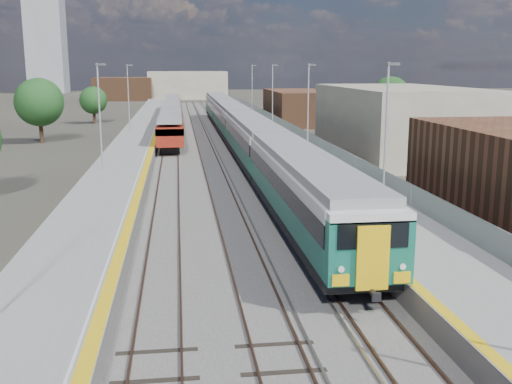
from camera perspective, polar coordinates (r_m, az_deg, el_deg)
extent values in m
plane|color=#47443A|center=(60.37, -2.88, 3.97)|extent=(320.00, 320.00, 0.00)
cube|color=#565451|center=(62.70, -5.12, 4.26)|extent=(10.50, 155.00, 0.06)
cube|color=#4C3323|center=(65.35, -2.55, 4.68)|extent=(0.07, 160.00, 0.14)
cube|color=#4C3323|center=(65.49, -1.29, 4.70)|extent=(0.07, 160.00, 0.14)
cube|color=#4C3323|center=(65.15, -5.62, 4.61)|extent=(0.07, 160.00, 0.14)
cube|color=#4C3323|center=(65.21, -4.36, 4.64)|extent=(0.07, 160.00, 0.14)
cube|color=#4C3323|center=(65.14, -8.71, 4.53)|extent=(0.07, 160.00, 0.14)
cube|color=#4C3323|center=(65.12, -7.44, 4.57)|extent=(0.07, 160.00, 0.14)
cube|color=gray|center=(65.33, -2.84, 4.67)|extent=(0.08, 160.00, 0.10)
cube|color=gray|center=(65.23, -4.07, 4.64)|extent=(0.08, 160.00, 0.10)
cube|color=slate|center=(63.38, 1.69, 4.82)|extent=(4.70, 155.00, 1.00)
cube|color=gray|center=(63.32, 1.69, 5.27)|extent=(4.70, 155.00, 0.03)
cube|color=yellow|center=(63.02, -0.20, 5.26)|extent=(0.40, 155.00, 0.01)
cube|color=gray|center=(63.64, 3.66, 5.82)|extent=(0.06, 155.00, 1.20)
cylinder|color=#9EA0A3|center=(33.75, 12.26, 5.62)|extent=(0.12, 0.12, 7.50)
cube|color=#4C4C4F|center=(33.65, 12.95, 11.81)|extent=(0.70, 0.18, 0.14)
cylinder|color=#9EA0A3|center=(52.95, 4.98, 8.03)|extent=(0.12, 0.12, 7.50)
cube|color=#4C4C4F|center=(52.89, 5.33, 11.97)|extent=(0.70, 0.18, 0.14)
cylinder|color=#9EA0A3|center=(72.58, 1.58, 9.10)|extent=(0.12, 0.12, 7.50)
cube|color=#4C4C4F|center=(72.53, 1.80, 11.98)|extent=(0.70, 0.18, 0.14)
cylinder|color=#9EA0A3|center=(92.37, -0.38, 9.70)|extent=(0.12, 0.12, 7.50)
cube|color=#4C4C4F|center=(92.33, -0.23, 11.96)|extent=(0.70, 0.18, 0.14)
cube|color=slate|center=(62.75, -11.36, 4.52)|extent=(4.30, 155.00, 1.00)
cube|color=gray|center=(62.68, -11.38, 4.98)|extent=(4.30, 155.00, 0.03)
cube|color=yellow|center=(62.58, -9.64, 5.05)|extent=(0.45, 155.00, 0.01)
cube|color=silver|center=(62.59, -9.96, 5.04)|extent=(0.08, 155.00, 0.01)
cylinder|color=#9EA0A3|center=(44.09, -14.66, 6.92)|extent=(0.12, 0.12, 7.50)
cube|color=#4C4C4F|center=(43.92, -14.58, 11.68)|extent=(0.70, 0.18, 0.14)
cylinder|color=#9EA0A3|center=(69.91, -12.05, 8.74)|extent=(0.12, 0.12, 7.50)
cube|color=#4C4C4F|center=(69.81, -11.97, 11.74)|extent=(0.70, 0.18, 0.14)
cube|color=gray|center=(58.62, 13.39, 6.58)|extent=(11.00, 22.00, 6.40)
cube|color=brown|center=(89.57, 4.05, 8.08)|extent=(8.00, 18.00, 4.80)
cube|color=gray|center=(159.70, -6.54, 10.09)|extent=(20.00, 14.00, 7.00)
cube|color=brown|center=(155.28, -12.49, 9.58)|extent=(14.00, 12.00, 5.60)
cube|color=gray|center=(203.97, -19.43, 14.52)|extent=(11.00, 11.00, 40.00)
cube|color=black|center=(30.46, 4.57, -2.16)|extent=(2.85, 20.41, 0.48)
cube|color=#10523C|center=(30.27, 4.59, -0.62)|extent=(2.95, 20.41, 1.19)
cube|color=black|center=(30.08, 4.62, 1.13)|extent=(3.01, 20.41, 0.82)
cube|color=silver|center=(29.96, 4.65, 2.35)|extent=(2.95, 20.41, 0.50)
cube|color=gray|center=(29.90, 4.66, 3.18)|extent=(2.62, 20.41, 0.42)
cube|color=black|center=(50.73, -0.31, 3.53)|extent=(2.85, 20.41, 0.48)
cube|color=#10523C|center=(50.62, -0.31, 4.47)|extent=(2.95, 20.41, 1.19)
cube|color=black|center=(50.50, -0.31, 5.53)|extent=(3.01, 20.41, 0.82)
cube|color=silver|center=(50.44, -0.31, 6.26)|extent=(2.95, 20.41, 0.50)
cube|color=gray|center=(50.39, -0.31, 6.76)|extent=(2.62, 20.41, 0.42)
cube|color=black|center=(71.37, -2.40, 5.95)|extent=(2.85, 20.41, 0.48)
cube|color=#10523C|center=(71.29, -2.40, 6.61)|extent=(2.95, 20.41, 1.19)
cube|color=black|center=(71.21, -2.41, 7.37)|extent=(3.01, 20.41, 0.82)
cube|color=silver|center=(71.16, -2.41, 7.89)|extent=(2.95, 20.41, 0.50)
cube|color=gray|center=(71.13, -2.42, 8.24)|extent=(2.62, 20.41, 0.42)
cube|color=black|center=(92.14, -3.55, 7.27)|extent=(2.85, 20.41, 0.48)
cube|color=#10523C|center=(92.07, -3.56, 7.79)|extent=(2.95, 20.41, 1.19)
cube|color=black|center=(92.01, -3.57, 8.38)|extent=(3.01, 20.41, 0.82)
cube|color=silver|center=(91.97, -3.57, 8.78)|extent=(2.95, 20.41, 0.50)
cube|color=gray|center=(91.95, -3.58, 9.05)|extent=(2.62, 20.41, 0.42)
cube|color=#10523C|center=(20.36, 10.73, -5.59)|extent=(2.93, 0.63, 2.20)
cube|color=black|center=(19.89, 11.09, -4.14)|extent=(2.41, 0.06, 0.84)
cube|color=#E5B60E|center=(20.04, 11.06, -6.20)|extent=(1.10, 0.10, 2.20)
cube|color=black|center=(64.43, -8.09, 4.76)|extent=(1.75, 14.88, 0.61)
cube|color=maroon|center=(64.27, -8.13, 6.05)|extent=(2.58, 17.51, 1.84)
cube|color=black|center=(64.22, -8.14, 6.46)|extent=(2.64, 17.51, 0.65)
cube|color=gray|center=(64.15, -8.16, 7.28)|extent=(2.30, 17.51, 0.37)
cube|color=black|center=(82.33, -7.98, 6.29)|extent=(1.75, 14.88, 0.61)
cube|color=maroon|center=(82.20, -8.01, 7.30)|extent=(2.58, 17.51, 1.84)
cube|color=black|center=(82.17, -8.02, 7.62)|extent=(2.64, 17.51, 0.65)
cube|color=gray|center=(82.11, -8.03, 8.26)|extent=(2.30, 17.51, 0.37)
cube|color=black|center=(100.27, -7.90, 7.28)|extent=(1.75, 14.88, 0.61)
cube|color=maroon|center=(100.17, -7.93, 8.11)|extent=(2.58, 17.51, 1.84)
cube|color=black|center=(100.14, -7.94, 8.37)|extent=(2.64, 17.51, 0.65)
cube|color=gray|center=(100.09, -7.95, 8.90)|extent=(2.30, 17.51, 0.37)
cylinder|color=#382619|center=(70.05, -19.77, 5.41)|extent=(0.44, 0.44, 2.48)
sphere|color=#1B471B|center=(69.80, -19.95, 8.05)|extent=(5.23, 5.23, 5.23)
cylinder|color=#382619|center=(91.93, -15.15, 6.89)|extent=(0.44, 0.44, 1.90)
sphere|color=#1B471B|center=(91.76, -15.24, 8.43)|extent=(4.01, 4.01, 4.01)
cylinder|color=#382619|center=(83.58, 12.60, 6.75)|extent=(0.44, 0.44, 2.44)
sphere|color=#1B471B|center=(83.37, 12.70, 8.93)|extent=(5.16, 5.16, 5.16)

